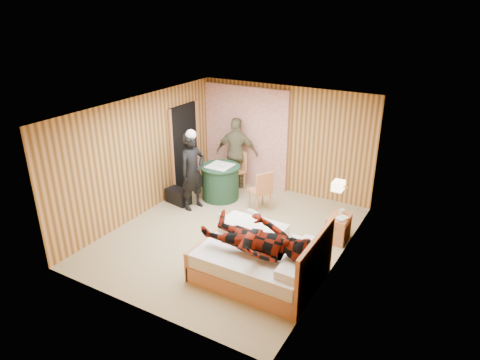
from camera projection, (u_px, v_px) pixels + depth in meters
The scene contains 23 objects.
floor at pixel (229, 235), 8.34m from camera, with size 4.20×5.00×0.01m, color tan.
ceiling at pixel (228, 109), 7.36m from camera, with size 4.20×5.00×0.01m, color white.
wall_back at pixel (285, 140), 9.85m from camera, with size 4.20×0.02×2.50m, color tan.
wall_left at pixel (142, 157), 8.81m from camera, with size 0.02×5.00×2.50m, color tan.
wall_right at pixel (340, 201), 6.89m from camera, with size 0.02×5.00×2.50m, color tan.
curtain at pixel (246, 136), 10.27m from camera, with size 2.20×0.08×2.40m, color silver.
doorway at pixel (185, 148), 10.00m from camera, with size 0.06×0.90×2.05m, color black.
wall_lamp at pixel (338, 186), 7.31m from camera, with size 0.26×0.24×0.16m.
bed at pixel (261, 260), 7.02m from camera, with size 1.95×1.49×1.03m.
nightstand at pixel (338, 228), 8.07m from camera, with size 0.38×0.52×0.50m.
round_table at pixel (220, 182), 9.74m from camera, with size 0.90×0.90×0.80m.
chair_far at pixel (237, 167), 10.24m from camera, with size 0.56×0.56×0.93m.
chair_near at pixel (262, 188), 9.10m from camera, with size 0.57×0.57×0.91m.
duffel_bag at pixel (178, 196), 9.59m from camera, with size 0.57×0.30×0.32m, color black.
sneaker_left at pixel (224, 218), 8.88m from camera, with size 0.26×0.11×0.12m, color white.
sneaker_right at pixel (252, 213), 9.06m from camera, with size 0.25×0.10×0.11m, color white.
woman_standing at pixel (193, 172), 9.12m from camera, with size 0.62×0.41×1.70m, color black.
man_at_table at pixel (237, 153), 10.17m from camera, with size 1.01×0.42×1.72m, color #676445.
man_on_bed at pixel (256, 232), 6.57m from camera, with size 1.77×0.67×0.86m, color maroon.
book_lower at pixel (338, 217), 7.93m from camera, with size 0.17×0.22×0.02m, color white.
book_upper at pixel (339, 216), 7.92m from camera, with size 0.16×0.22×0.02m, color white.
cup_nightstand at pixel (342, 212), 8.06m from camera, with size 0.10×0.10×0.09m, color white.
cup_table at pixel (223, 165), 9.48m from camera, with size 0.12×0.12×0.10m, color white.
Camera 1 is at (3.78, -6.20, 4.25)m, focal length 32.00 mm.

